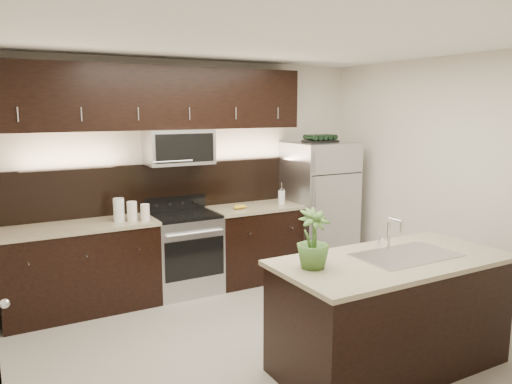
% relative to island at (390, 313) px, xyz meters
% --- Properties ---
extents(ground, '(4.50, 4.50, 0.00)m').
position_rel_island_xyz_m(ground, '(-0.60, 0.78, -0.47)').
color(ground, gray).
rests_on(ground, ground).
extents(room_walls, '(4.52, 4.02, 2.71)m').
position_rel_island_xyz_m(room_walls, '(-0.71, 0.74, 1.22)').
color(room_walls, beige).
rests_on(room_walls, ground).
extents(counter_run, '(3.51, 0.65, 0.94)m').
position_rel_island_xyz_m(counter_run, '(-1.06, 2.47, -0.00)').
color(counter_run, black).
rests_on(counter_run, ground).
extents(upper_fixtures, '(3.49, 0.40, 1.66)m').
position_rel_island_xyz_m(upper_fixtures, '(-1.03, 2.61, 1.67)').
color(upper_fixtures, black).
rests_on(upper_fixtures, counter_run).
extents(island, '(1.96, 0.96, 0.94)m').
position_rel_island_xyz_m(island, '(0.00, 0.00, 0.00)').
color(island, black).
rests_on(island, ground).
extents(sink_faucet, '(0.84, 0.50, 0.28)m').
position_rel_island_xyz_m(sink_faucet, '(0.15, 0.01, 0.48)').
color(sink_faucet, silver).
rests_on(sink_faucet, island).
extents(refrigerator, '(0.82, 0.74, 1.70)m').
position_rel_island_xyz_m(refrigerator, '(1.03, 2.41, 0.38)').
color(refrigerator, '#B2B2B7').
rests_on(refrigerator, ground).
extents(wine_rack, '(0.42, 0.26, 0.10)m').
position_rel_island_xyz_m(wine_rack, '(1.03, 2.41, 1.27)').
color(wine_rack, black).
rests_on(wine_rack, refrigerator).
extents(plant, '(0.26, 0.26, 0.45)m').
position_rel_island_xyz_m(plant, '(-0.71, 0.11, 0.69)').
color(plant, '#3C6227').
rests_on(plant, island).
extents(canisters, '(0.36, 0.20, 0.25)m').
position_rel_island_xyz_m(canisters, '(-1.51, 2.38, 0.58)').
color(canisters, silver).
rests_on(canisters, counter_run).
extents(french_press, '(0.09, 0.09, 0.26)m').
position_rel_island_xyz_m(french_press, '(0.45, 2.42, 0.57)').
color(french_press, silver).
rests_on(french_press, counter_run).
extents(bananas, '(0.18, 0.15, 0.05)m').
position_rel_island_xyz_m(bananas, '(-0.22, 2.39, 0.49)').
color(bananas, gold).
rests_on(bananas, counter_run).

